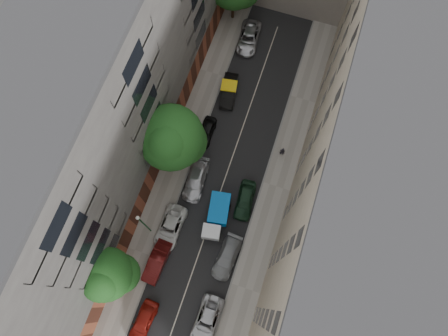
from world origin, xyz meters
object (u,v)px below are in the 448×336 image
at_px(car_left_1, 157,262).
at_px(car_right_0, 207,321).
at_px(car_left_2, 170,228).
at_px(car_left_3, 196,180).
at_px(car_right_2, 245,200).
at_px(pedestrian, 282,151).
at_px(car_right_1, 227,257).
at_px(lamp_post, 143,223).
at_px(car_left_0, 143,322).
at_px(car_left_6, 249,38).
at_px(tarp_truck, 217,216).
at_px(car_left_4, 206,132).
at_px(tree_mid, 172,140).
at_px(car_left_5, 229,91).
at_px(tree_near, 107,276).

bearing_deg(car_left_1, car_right_0, -25.40).
height_order(car_left_2, car_left_3, car_left_3).
bearing_deg(car_left_3, car_right_0, -69.57).
relative_size(car_right_2, pedestrian, 2.76).
distance_m(car_left_1, car_right_1, 6.94).
xyz_separation_m(car_left_2, lamp_post, (-1.85, -0.86, 3.63)).
relative_size(car_left_0, car_right_2, 0.94).
xyz_separation_m(car_left_6, car_right_0, (5.69, -31.60, -0.04)).
bearing_deg(tarp_truck, car_left_0, -115.42).
bearing_deg(lamp_post, car_left_4, 81.28).
height_order(car_left_0, car_left_2, car_left_0).
distance_m(car_left_4, pedestrian, 8.60).
relative_size(car_left_3, car_left_6, 0.97).
distance_m(car_left_3, tree_mid, 6.45).
distance_m(car_left_0, car_left_4, 20.42).
distance_m(car_right_1, pedestrian, 12.68).
height_order(car_left_5, car_right_0, car_left_5).
height_order(tarp_truck, tree_near, tree_near).
height_order(tree_mid, lamp_post, tree_mid).
xyz_separation_m(car_right_1, tree_near, (-9.14, -5.25, 4.95)).
xyz_separation_m(car_left_5, tree_near, (-3.50, -23.05, 4.89)).
bearing_deg(tree_mid, car_right_0, -60.04).
bearing_deg(tree_mid, car_right_1, -44.63).
height_order(car_left_3, car_right_1, car_left_3).
bearing_deg(tree_near, car_left_0, -40.11).
bearing_deg(pedestrian, car_left_3, 28.39).
bearing_deg(car_right_1, tree_mid, 139.39).
height_order(car_left_3, car_right_2, car_right_2).
xyz_separation_m(car_left_3, lamp_post, (-2.65, -6.46, 3.59)).
height_order(car_left_0, tree_near, tree_near).
bearing_deg(car_left_0, tree_near, 143.73).
bearing_deg(car_left_5, car_left_0, -99.40).
distance_m(tarp_truck, car_left_0, 12.25).
bearing_deg(car_left_2, car_left_0, -84.19).
distance_m(tarp_truck, car_right_1, 4.23).
xyz_separation_m(car_left_4, lamp_post, (-1.85, -12.06, 3.67)).
distance_m(car_right_2, pedestrian, 6.72).
relative_size(car_left_4, car_left_6, 0.74).
height_order(car_left_5, car_right_2, car_right_2).
bearing_deg(tree_near, car_left_2, 66.59).
distance_m(car_left_3, car_right_0, 14.01).
distance_m(car_left_6, tree_mid, 18.43).
height_order(car_left_4, lamp_post, lamp_post).
bearing_deg(car_right_1, car_left_0, -120.50).
xyz_separation_m(tarp_truck, tree_near, (-6.90, -8.80, 4.42)).
bearing_deg(pedestrian, car_left_5, -43.01).
xyz_separation_m(car_left_6, car_right_2, (5.60, -19.26, 0.04)).
bearing_deg(car_right_2, car_left_5, 110.71).
bearing_deg(car_left_3, car_left_4, 94.60).
xyz_separation_m(car_left_0, lamp_post, (-2.65, 8.34, 3.61)).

